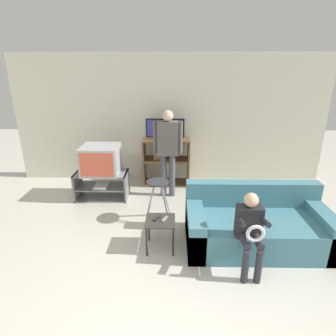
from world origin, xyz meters
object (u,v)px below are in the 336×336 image
(media_shelf, at_px, (166,161))
(snack_table, at_px, (160,224))
(person_seated_child, at_px, (250,228))
(folding_stool, at_px, (158,189))
(remote_control_white, at_px, (165,219))
(couch, at_px, (256,226))
(television_main, at_px, (101,160))
(television_flat, at_px, (165,130))
(remote_control_black, at_px, (157,218))
(person_standing_adult, at_px, (168,146))
(tv_stand, at_px, (102,185))

(media_shelf, distance_m, snack_table, 2.25)
(media_shelf, xyz_separation_m, person_seated_child, (1.04, -2.66, 0.09))
(media_shelf, xyz_separation_m, folding_stool, (-0.09, -1.54, 0.06))
(remote_control_white, distance_m, couch, 1.28)
(television_main, distance_m, television_flat, 1.39)
(media_shelf, relative_size, couch, 0.50)
(couch, bearing_deg, remote_control_black, -174.73)
(snack_table, relative_size, couch, 0.23)
(folding_stool, distance_m, person_standing_adult, 1.05)
(television_main, relative_size, media_shelf, 0.69)
(remote_control_black, xyz_separation_m, person_standing_adult, (0.11, 1.64, 0.54))
(media_shelf, distance_m, person_seated_child, 2.85)
(media_shelf, distance_m, remote_control_white, 2.24)
(remote_control_black, xyz_separation_m, person_seated_child, (1.10, -0.43, 0.14))
(television_flat, bearing_deg, couch, -57.77)
(remote_control_black, relative_size, person_standing_adult, 0.09)
(remote_control_white, bearing_deg, snack_table, -144.88)
(media_shelf, bearing_deg, person_standing_adult, -85.65)
(snack_table, xyz_separation_m, person_standing_adult, (0.07, 1.66, 0.62))
(person_standing_adult, bearing_deg, media_shelf, 94.35)
(couch, xyz_separation_m, person_seated_child, (-0.25, -0.55, 0.31))
(remote_control_black, height_order, remote_control_white, same)
(television_main, distance_m, person_seated_child, 2.94)
(television_flat, height_order, person_seated_child, television_flat)
(folding_stool, bearing_deg, media_shelf, 86.61)
(folding_stool, distance_m, person_seated_child, 1.59)
(remote_control_black, bearing_deg, person_standing_adult, 116.59)
(tv_stand, bearing_deg, snack_table, -53.32)
(couch, bearing_deg, media_shelf, 121.61)
(tv_stand, xyz_separation_m, television_flat, (1.16, 0.68, 0.91))
(tv_stand, relative_size, folding_stool, 1.39)
(television_main, xyz_separation_m, couch, (2.46, -1.39, -0.48))
(snack_table, relative_size, remote_control_white, 3.00)
(television_main, bearing_deg, tv_stand, 152.51)
(television_flat, xyz_separation_m, person_standing_adult, (0.06, -0.57, -0.17))
(television_main, distance_m, couch, 2.86)
(television_flat, height_order, person_standing_adult, person_standing_adult)
(remote_control_white, height_order, couch, couch)
(tv_stand, xyz_separation_m, couch, (2.47, -1.40, 0.02))
(television_main, xyz_separation_m, media_shelf, (1.16, 0.71, -0.26))
(tv_stand, xyz_separation_m, remote_control_white, (1.21, -1.54, 0.20))
(television_flat, distance_m, couch, 2.62)
(television_flat, distance_m, snack_table, 2.37)
(snack_table, bearing_deg, remote_control_black, 149.16)
(media_shelf, height_order, folding_stool, media_shelf)
(television_main, xyz_separation_m, television_flat, (1.14, 0.69, 0.40))
(television_main, bearing_deg, person_seated_child, -41.50)
(television_flat, relative_size, snack_table, 1.76)
(snack_table, bearing_deg, folding_stool, 95.47)
(snack_table, height_order, person_seated_child, person_seated_child)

